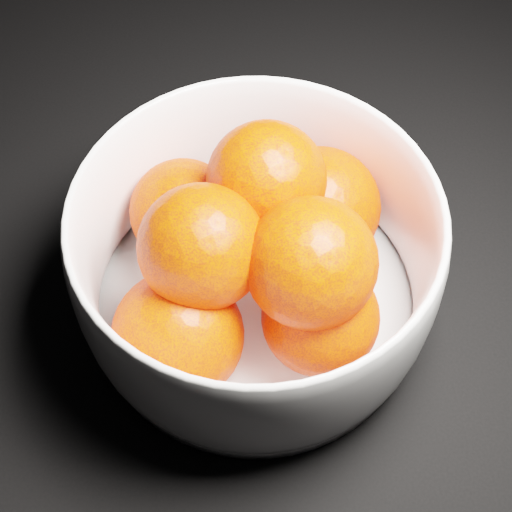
{
  "coord_description": "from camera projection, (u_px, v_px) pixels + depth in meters",
  "views": [
    {
      "loc": [
        -0.17,
        -0.31,
        0.46
      ],
      "look_at": [
        -0.14,
        -0.04,
        0.07
      ],
      "focal_mm": 50.0,
      "sensor_mm": 36.0,
      "label": 1
    }
  ],
  "objects": [
    {
      "name": "ground",
      "position": [
        435.0,
        245.0,
        0.56
      ],
      "size": [
        3.0,
        3.0,
        0.0
      ],
      "primitive_type": "cube",
      "color": "black",
      "rests_on": "ground"
    },
    {
      "name": "bowl",
      "position": [
        256.0,
        261.0,
        0.48
      ],
      "size": [
        0.24,
        0.24,
        0.12
      ],
      "rotation": [
        0.0,
        0.0,
        -0.38
      ],
      "color": "white",
      "rests_on": "ground"
    },
    {
      "name": "orange_pile",
      "position": [
        256.0,
        250.0,
        0.47
      ],
      "size": [
        0.19,
        0.18,
        0.13
      ],
      "color": "#F92C02",
      "rests_on": "bowl"
    }
  ]
}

